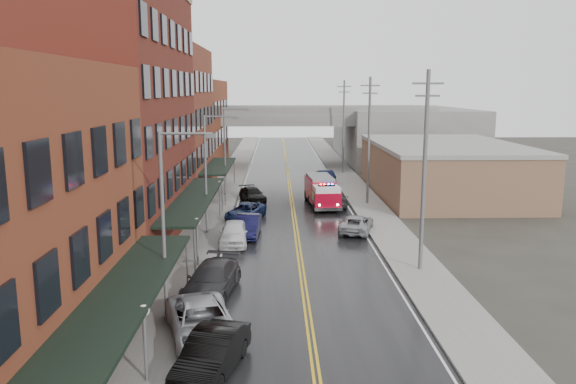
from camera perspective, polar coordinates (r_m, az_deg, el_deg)
name	(u,v)px	position (r m, az deg, el deg)	size (l,w,h in m)	color
road	(294,216)	(48.76, 0.60, -2.47)	(11.00, 160.00, 0.02)	black
sidewalk_left	(210,216)	(49.06, -7.96, -2.41)	(3.00, 160.00, 0.15)	slate
sidewalk_right	(378,215)	(49.51, 9.09, -2.32)	(3.00, 160.00, 0.15)	slate
curb_left	(229,216)	(48.89, -6.04, -2.41)	(0.30, 160.00, 0.15)	gray
curb_right	(359,215)	(49.24, 7.19, -2.34)	(0.30, 160.00, 0.15)	gray
brick_building_b	(111,116)	(42.22, -17.56, 7.38)	(9.00, 20.00, 18.00)	#521F15
brick_building_c	(161,123)	(59.28, -12.77, 6.90)	(9.00, 15.00, 15.00)	brown
brick_building_far	(188,126)	(76.57, -10.13, 6.61)	(9.00, 20.00, 12.00)	brown
tan_building	(444,171)	(60.69, 15.59, 2.10)	(14.00, 22.00, 5.00)	brown
right_far_block	(401,134)	(89.92, 11.39, 5.83)	(18.00, 30.00, 8.00)	slate
awning_0	(128,289)	(23.67, -15.97, -9.49)	(2.60, 16.00, 3.09)	black
awning_1	(195,198)	(41.70, -9.43, -0.64)	(2.60, 18.00, 3.09)	black
awning_2	(219,166)	(58.84, -7.03, 2.63)	(2.60, 13.00, 3.09)	black
globe_lamp_0	(144,326)	(21.86, -14.39, -13.02)	(0.44, 0.44, 3.12)	#59595B
globe_lamp_1	(197,231)	(34.93, -9.23, -3.93)	(0.44, 0.44, 3.12)	#59595B
globe_lamp_2	(220,190)	(48.52, -6.97, 0.17)	(0.44, 0.44, 3.12)	#59595B
street_lamp_0	(168,214)	(26.61, -12.09, -2.18)	(2.64, 0.22, 9.00)	#59595B
street_lamp_1	(209,167)	(42.19, -8.06, 2.56)	(2.64, 0.22, 9.00)	#59595B
street_lamp_2	(227,145)	(58.00, -6.20, 4.72)	(2.64, 0.22, 9.00)	#59595B
utility_pole_0	(424,168)	(33.96, 13.69, 2.38)	(1.80, 0.24, 12.00)	#59595B
utility_pole_1	(369,139)	(53.42, 8.22, 5.40)	(1.80, 0.24, 12.00)	#59595B
utility_pole_2	(344,125)	(73.17, 5.67, 6.79)	(1.80, 0.24, 12.00)	#59595B
overpass	(287,124)	(79.67, -0.12, 6.90)	(40.00, 10.00, 7.50)	slate
fire_truck	(322,191)	(52.70, 3.46, 0.12)	(3.48, 7.63, 2.72)	maroon
parked_car_left_1	(212,354)	(22.73, -7.75, -15.96)	(1.74, 4.98, 1.64)	black
parked_car_left_2	(202,321)	(25.60, -8.73, -12.86)	(2.72, 5.91, 1.64)	#B1B3BA
parked_car_left_3	(212,279)	(30.71, -7.75, -8.79)	(2.33, 5.73, 1.66)	#28282A
parked_car_left_4	(234,233)	(40.10, -5.52, -4.15)	(1.96, 4.87, 1.66)	silver
parked_car_left_5	(248,226)	(42.18, -4.10, -3.45)	(1.67, 4.80, 1.58)	black
parked_car_left_6	(245,212)	(47.48, -4.35, -2.01)	(2.29, 4.97, 1.38)	#121D44
parked_car_left_7	(252,195)	(55.24, -3.63, -0.26)	(1.87, 4.60, 1.33)	black
parked_car_right_0	(356,224)	(43.58, 6.97, -3.21)	(2.22, 4.82, 1.34)	gray
parked_car_right_1	(334,199)	(52.97, 4.66, -0.66)	(2.05, 5.03, 1.46)	#252527
parked_car_right_2	(322,181)	(62.47, 3.50, 1.10)	(1.84, 4.58, 1.56)	silver
parked_car_right_3	(324,176)	(66.54, 3.71, 1.64)	(1.57, 4.51, 1.49)	#0E1633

